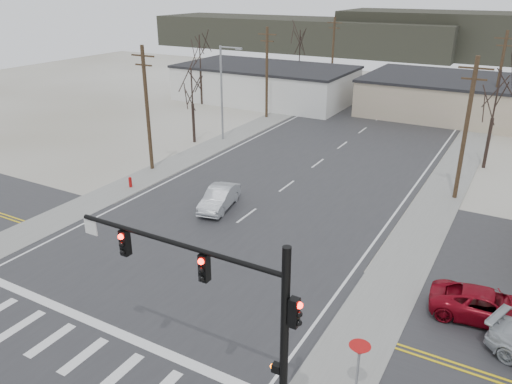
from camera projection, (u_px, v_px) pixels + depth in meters
ground at (171, 272)px, 26.72m from camera, size 140.00×140.00×0.00m
main_road at (292, 182)px, 38.75m from camera, size 18.00×110.00×0.05m
cross_road at (171, 272)px, 26.71m from camera, size 90.00×10.00×0.04m
sidewalk_left at (215, 145)px, 47.58m from camera, size 3.00×90.00×0.06m
sidewalk_right at (446, 186)px, 37.93m from camera, size 3.00×90.00×0.06m
traffic_signal_mast at (233, 301)px, 16.34m from camera, size 8.95×0.43×7.20m
fire_hydrant at (130, 182)px, 37.60m from camera, size 0.24×0.24×0.87m
yield_sign at (359, 352)px, 17.88m from camera, size 0.80×0.80×2.35m
building_left_far at (265, 83)px, 65.22m from camera, size 22.30×12.30×4.50m
building_right_far at (483, 99)px, 56.65m from camera, size 26.30×14.30×4.30m
upole_left_b at (147, 107)px, 39.56m from camera, size 2.20×0.30×10.00m
upole_left_c at (267, 71)px, 55.61m from camera, size 2.20×0.30×10.00m
upole_left_d at (333, 52)px, 71.66m from camera, size 2.20×0.30×10.00m
upole_right_a at (466, 128)px, 33.91m from camera, size 2.20×0.30×10.00m
upole_right_b at (499, 78)px, 51.57m from camera, size 2.20×0.30×10.00m
streetlight_main at (223, 88)px, 47.32m from camera, size 2.40×0.25×9.00m
tree_left_near at (192, 88)px, 46.66m from camera, size 3.30×3.30×7.35m
tree_right_mid at (496, 97)px, 39.61m from camera, size 3.74×3.74×8.33m
tree_left_far at (300, 47)px, 67.58m from camera, size 3.96×3.96×8.82m
tree_left_mid at (200, 54)px, 61.58m from camera, size 3.96×3.96×8.82m
hill_left at (301, 34)px, 115.12m from camera, size 70.00×18.00×7.00m
sedan_crossing at (219, 198)px, 33.97m from camera, size 2.44×4.69×1.47m
car_far_a at (387, 98)px, 63.75m from camera, size 4.03×5.67×1.53m
car_far_b at (405, 97)px, 64.60m from camera, size 2.44×4.23×1.36m
car_parked_red at (487, 306)px, 22.65m from camera, size 5.25×2.81×1.40m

